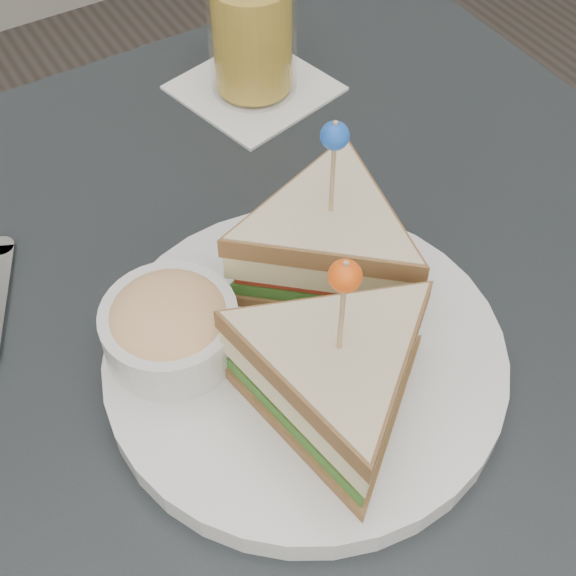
% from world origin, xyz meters
% --- Properties ---
extents(table, '(0.80, 0.80, 0.75)m').
position_xyz_m(table, '(0.00, 0.00, 0.67)').
color(table, black).
rests_on(table, ground).
extents(plate_meal, '(0.32, 0.32, 0.17)m').
position_xyz_m(plate_meal, '(0.01, -0.02, 0.80)').
color(plate_meal, silver).
rests_on(plate_meal, table).
extents(drink_set, '(0.16, 0.16, 0.17)m').
position_xyz_m(drink_set, '(0.13, 0.28, 0.82)').
color(drink_set, white).
rests_on(drink_set, table).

